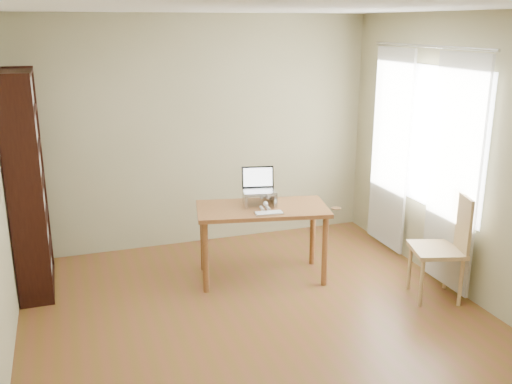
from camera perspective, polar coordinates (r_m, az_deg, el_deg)
name	(u,v)px	position (r m, az deg, el deg)	size (l,w,h in m)	color
room	(272,182)	(4.43, 1.62, 0.96)	(4.04, 4.54, 2.64)	brown
bookshelf	(27,184)	(5.73, -21.89, 0.75)	(0.30, 0.90, 2.10)	black
curtains	(419,159)	(6.01, 16.02, 3.19)	(0.03, 1.90, 2.25)	white
desk	(262,218)	(5.65, 0.62, -2.57)	(1.38, 0.88, 0.75)	brown
laptop_stand	(260,197)	(5.67, 0.36, -0.49)	(0.32, 0.25, 0.13)	silver
laptop	(258,185)	(5.69, 0.17, 0.70)	(0.36, 0.33, 0.23)	silver
keyboard	(269,213)	(5.42, 1.30, -2.12)	(0.28, 0.14, 0.02)	silver
coaster	(336,208)	(5.63, 8.02, -1.62)	(0.09, 0.09, 0.01)	brown
cat	(260,197)	(5.71, 0.44, -0.55)	(0.25, 0.48, 0.15)	#453D36
chair	(445,242)	(5.58, 18.35, -4.75)	(0.56, 0.56, 1.01)	tan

